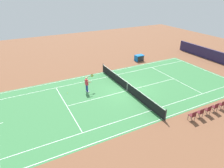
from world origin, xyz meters
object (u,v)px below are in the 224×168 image
Objects in this scene: tennis_ball at (67,93)px; spectator_chair_0 at (222,104)px; spectator_chair_4 at (193,115)px; spectator_chair_2 at (208,109)px; tennis_player_near at (87,84)px; tennis_net at (127,86)px; equipment_cart_tarped at (139,58)px; spectator_chair_3 at (201,112)px; spectator_chair_1 at (215,107)px.

tennis_ball is 0.08× the size of spectator_chair_0.
tennis_ball is 0.08× the size of spectator_chair_4.
tennis_player_near is at bearing -48.71° from spectator_chair_2.
tennis_net is 7.06m from spectator_chair_4.
spectator_chair_2 reaches higher than equipment_cart_tarped.
spectator_chair_2 is 1.00× the size of spectator_chair_4.
spectator_chair_3 is 0.70× the size of equipment_cart_tarped.
spectator_chair_4 is (-1.93, 6.79, 0.03)m from tennis_net.
tennis_player_near reaches higher than spectator_chair_0.
tennis_net reaches higher than spectator_chair_3.
tennis_net is 13.30× the size of spectator_chair_3.
spectator_chair_0 is 1.00× the size of spectator_chair_2.
spectator_chair_0 is 0.70× the size of equipment_cart_tarped.
tennis_ball is 0.05× the size of equipment_cart_tarped.
spectator_chair_2 is (-9.39, 9.13, 0.49)m from tennis_ball.
tennis_net is at bearing 47.99° from equipment_cart_tarped.
spectator_chair_3 is at bearing 112.61° from tennis_net.
tennis_player_near is 10.75m from spectator_chair_3.
tennis_ball is 13.77m from spectator_chair_1.
tennis_player_near is 1.93× the size of spectator_chair_3.
spectator_chair_1 is (-10.29, 9.13, 0.49)m from tennis_ball.
tennis_net is 6.15m from tennis_ball.
tennis_ball is at bearing -47.05° from spectator_chair_3.
spectator_chair_4 is (1.79, 0.00, 0.00)m from spectator_chair_2.
equipment_cart_tarped is at bearing -152.00° from tennis_player_near.
tennis_net reaches higher than tennis_ball.
spectator_chair_2 is at bearing 131.29° from tennis_player_near.
tennis_player_near reaches higher than tennis_ball.
tennis_player_near is 1.93× the size of spectator_chair_4.
spectator_chair_4 reaches higher than tennis_ball.
spectator_chair_2 is at bearing 180.00° from spectator_chair_3.
spectator_chair_1 and spectator_chair_2 have the same top height.
spectator_chair_3 reaches higher than equipment_cart_tarped.
spectator_chair_1 is at bearing 0.00° from spectator_chair_0.
spectator_chair_1 reaches higher than equipment_cart_tarped.
tennis_net is at bearing -74.10° from spectator_chair_4.
tennis_net reaches higher than spectator_chair_2.
spectator_chair_0 and spectator_chair_3 have the same top height.
spectator_chair_2 is 1.00× the size of spectator_chair_3.
tennis_net is at bearing -55.79° from spectator_chair_1.
spectator_chair_3 is (-2.83, 6.79, 0.03)m from tennis_net.
spectator_chair_0 is 0.89m from spectator_chair_1.
tennis_ball is 13.11m from spectator_chair_2.
tennis_ball is 14.45m from spectator_chair_0.
spectator_chair_2 and spectator_chair_3 have the same top height.
tennis_player_near is 11.50m from equipment_cart_tarped.
tennis_net is 7.36m from spectator_chair_3.
spectator_chair_1 is 1.00× the size of spectator_chair_4.
spectator_chair_0 is at bearing 180.00° from spectator_chair_4.
tennis_net is at bearing -50.94° from spectator_chair_0.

